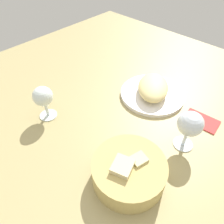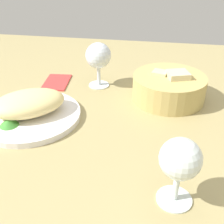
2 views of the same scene
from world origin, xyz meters
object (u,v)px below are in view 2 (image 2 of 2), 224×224
(plate, at_px, (30,116))
(folded_napkin, at_px, (57,82))
(wine_glass_near, at_px, (180,162))
(wine_glass_far, at_px, (98,57))
(bread_basket, at_px, (169,87))

(plate, xyz_separation_m, folded_napkin, (-0.00, 0.20, -0.00))
(folded_napkin, bearing_deg, wine_glass_near, -144.51)
(plate, bearing_deg, wine_glass_far, 58.46)
(plate, relative_size, bread_basket, 1.26)
(bread_basket, bearing_deg, folded_napkin, 172.02)
(plate, distance_m, bread_basket, 0.36)
(plate, relative_size, wine_glass_far, 1.87)
(wine_glass_near, bearing_deg, folded_napkin, 130.38)
(bread_basket, relative_size, wine_glass_near, 1.59)
(bread_basket, relative_size, folded_napkin, 1.72)
(wine_glass_near, height_order, wine_glass_far, wine_glass_far)
(wine_glass_near, distance_m, folded_napkin, 0.53)
(wine_glass_far, height_order, folded_napkin, wine_glass_far)
(wine_glass_near, relative_size, wine_glass_far, 0.94)
(bread_basket, distance_m, folded_napkin, 0.33)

